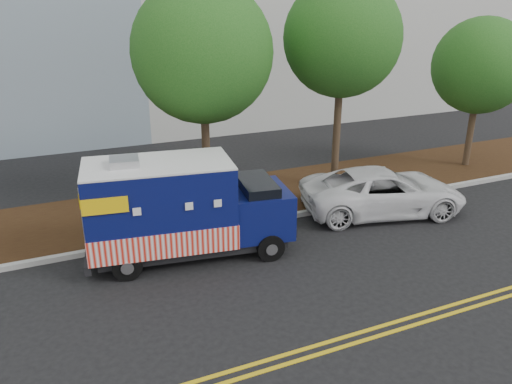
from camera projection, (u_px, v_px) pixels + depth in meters
name	position (u px, v px, depth m)	size (l,w,h in m)	color
ground	(178.00, 263.00, 13.22)	(120.00, 120.00, 0.00)	black
curb	(165.00, 239.00, 14.39)	(120.00, 0.18, 0.15)	#9E9E99
mulch_strip	(149.00, 212.00, 16.19)	(120.00, 4.00, 0.15)	black
centerline_near	(240.00, 368.00, 9.41)	(120.00, 0.10, 0.01)	gold
centerline_far	(245.00, 377.00, 9.20)	(120.00, 0.10, 0.01)	gold
tree_b	(202.00, 52.00, 14.89)	(4.27, 4.27, 7.20)	#38281C
tree_c	(342.00, 38.00, 16.43)	(3.92, 3.92, 7.31)	#38281C
tree_d	(481.00, 66.00, 19.25)	(3.68, 3.68, 5.99)	#38281C
food_truck	(179.00, 211.00, 13.15)	(5.68, 2.76, 2.87)	black
white_car	(383.00, 191.00, 16.13)	(2.43, 5.27, 1.46)	white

